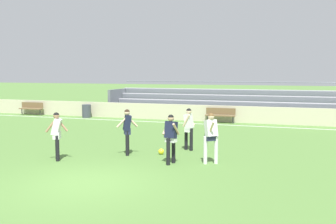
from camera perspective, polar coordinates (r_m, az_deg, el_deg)
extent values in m
plane|color=#517A38|center=(10.93, -12.09, -10.46)|extent=(160.00, 160.00, 0.00)
cube|color=white|center=(22.61, 4.35, -1.77)|extent=(44.00, 0.12, 0.01)
cube|color=beige|center=(23.80, 5.11, -0.16)|extent=(48.00, 0.16, 1.02)
cube|color=#B2B2B7|center=(24.22, 10.48, -0.47)|extent=(18.03, 0.36, 0.08)
cube|color=slate|center=(24.05, 10.41, -0.95)|extent=(18.03, 0.04, 0.37)
cube|color=#B2B2B7|center=(24.86, 10.71, 0.55)|extent=(18.03, 0.36, 0.08)
cube|color=slate|center=(24.68, 10.64, 0.08)|extent=(18.03, 0.04, 0.37)
cube|color=#B2B2B7|center=(25.50, 10.92, 1.51)|extent=(18.03, 0.36, 0.08)
cube|color=slate|center=(25.32, 10.86, 1.06)|extent=(18.03, 0.04, 0.37)
cube|color=#B2B2B7|center=(26.15, 11.13, 2.42)|extent=(18.03, 0.36, 0.08)
cube|color=slate|center=(25.97, 11.07, 1.99)|extent=(18.03, 0.04, 0.37)
cube|color=#B2B2B7|center=(26.81, 11.33, 3.29)|extent=(18.03, 0.36, 0.08)
cube|color=slate|center=(26.62, 11.27, 2.87)|extent=(18.03, 0.04, 0.37)
cube|color=slate|center=(28.06, -7.45, 1.60)|extent=(0.20, 3.09, 1.83)
cylinder|color=slate|center=(27.04, 11.41, 4.47)|extent=(18.03, 0.06, 0.06)
cube|color=brown|center=(23.04, 7.88, -0.55)|extent=(1.80, 0.40, 0.06)
cube|color=brown|center=(23.19, 7.97, 0.12)|extent=(1.80, 0.05, 0.40)
cylinder|color=#47474C|center=(23.21, 5.98, -1.03)|extent=(0.07, 0.07, 0.45)
cylinder|color=#47474C|center=(22.94, 9.79, -1.17)|extent=(0.07, 0.07, 0.45)
cube|color=brown|center=(28.81, -20.02, 0.46)|extent=(1.80, 0.40, 0.06)
cube|color=brown|center=(28.93, -19.82, 0.99)|extent=(1.80, 0.05, 0.40)
cylinder|color=#47474C|center=(29.32, -21.21, 0.07)|extent=(0.07, 0.07, 0.45)
cylinder|color=#47474C|center=(28.36, -18.77, -0.03)|extent=(0.07, 0.07, 0.45)
cylinder|color=#3D424C|center=(26.18, -12.21, 0.15)|extent=(0.60, 0.60, 0.88)
cylinder|color=black|center=(14.06, -6.18, -4.72)|extent=(0.13, 0.13, 0.93)
cylinder|color=black|center=(14.29, -6.13, -4.53)|extent=(0.13, 0.13, 0.93)
cube|color=#232847|center=(14.10, -6.18, -2.85)|extent=(0.37, 0.42, 0.24)
cube|color=#191E38|center=(14.06, -6.19, -1.65)|extent=(0.46, 0.48, 0.59)
cylinder|color=beige|center=(14.00, -6.95, -1.53)|extent=(0.40, 0.28, 0.42)
cylinder|color=beige|center=(14.10, -5.43, -1.46)|extent=(0.40, 0.28, 0.42)
sphere|color=beige|center=(14.01, -6.21, -0.09)|extent=(0.21, 0.21, 0.21)
sphere|color=black|center=(14.01, -6.21, 0.00)|extent=(0.20, 0.20, 0.20)
cylinder|color=black|center=(15.05, 2.76, -4.06)|extent=(0.13, 0.13, 0.88)
cylinder|color=black|center=(14.88, 3.54, -4.18)|extent=(0.13, 0.13, 0.88)
cube|color=white|center=(14.89, 3.15, -2.54)|extent=(0.27, 0.39, 0.24)
cube|color=white|center=(14.85, 3.16, -1.39)|extent=(0.37, 0.42, 0.59)
cylinder|color=beige|center=(15.02, 3.53, -1.17)|extent=(0.33, 0.12, 0.49)
cylinder|color=beige|center=(14.68, 2.78, -1.33)|extent=(0.33, 0.12, 0.49)
sphere|color=beige|center=(14.81, 3.17, 0.08)|extent=(0.21, 0.21, 0.21)
sphere|color=black|center=(14.81, 3.17, 0.17)|extent=(0.20, 0.20, 0.20)
cylinder|color=white|center=(12.80, 5.66, -5.77)|extent=(0.13, 0.13, 0.94)
cylinder|color=white|center=(12.87, 7.28, -5.72)|extent=(0.13, 0.13, 0.94)
cube|color=#232847|center=(12.75, 6.50, -3.77)|extent=(0.41, 0.41, 0.24)
cube|color=white|center=(12.70, 6.51, -2.44)|extent=(0.51, 0.51, 0.59)
cylinder|color=beige|center=(12.91, 6.47, -2.13)|extent=(0.30, 0.31, 0.47)
cylinder|color=beige|center=(12.48, 6.57, -2.41)|extent=(0.30, 0.31, 0.47)
sphere|color=beige|center=(12.65, 6.53, -0.71)|extent=(0.21, 0.21, 0.21)
sphere|color=brown|center=(12.65, 6.54, -0.62)|extent=(0.20, 0.20, 0.20)
cylinder|color=black|center=(13.67, -16.37, -5.28)|extent=(0.13, 0.13, 0.91)
cylinder|color=black|center=(13.95, -16.41, -5.06)|extent=(0.13, 0.13, 0.91)
cube|color=white|center=(13.73, -16.44, -3.39)|extent=(0.34, 0.42, 0.24)
cube|color=white|center=(13.69, -16.48, -2.15)|extent=(0.47, 0.48, 0.60)
cylinder|color=#A87A5B|center=(13.66, -17.31, -2.04)|extent=(0.38, 0.21, 0.46)
cylinder|color=#A87A5B|center=(13.71, -15.66, -1.95)|extent=(0.38, 0.21, 0.46)
sphere|color=#A87A5B|center=(13.64, -16.53, -0.55)|extent=(0.21, 0.21, 0.21)
sphere|color=black|center=(13.64, -16.53, -0.46)|extent=(0.20, 0.20, 0.20)
cylinder|color=black|center=(12.58, 0.03, -6.05)|extent=(0.13, 0.13, 0.89)
cylinder|color=black|center=(12.86, 0.84, -5.78)|extent=(0.13, 0.13, 0.89)
cube|color=white|center=(12.64, 0.44, -4.03)|extent=(0.40, 0.29, 0.24)
cube|color=#191E38|center=(12.59, 0.44, -2.68)|extent=(0.44, 0.38, 0.59)
cylinder|color=#D6A884|center=(12.70, -0.32, -2.43)|extent=(0.16, 0.41, 0.44)
cylinder|color=#D6A884|center=(12.47, 1.22, -2.60)|extent=(0.16, 0.41, 0.44)
sphere|color=#D6A884|center=(12.54, 0.44, -0.94)|extent=(0.21, 0.21, 0.21)
sphere|color=black|center=(12.53, 0.44, -0.85)|extent=(0.20, 0.20, 0.20)
sphere|color=yellow|center=(14.24, -1.04, -5.99)|extent=(0.22, 0.22, 0.22)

